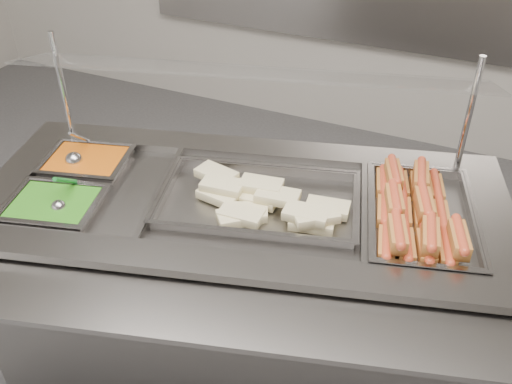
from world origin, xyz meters
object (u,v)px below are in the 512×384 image
at_px(sneeze_guard, 252,75).
at_px(pan_wraps, 259,203).
at_px(ladle, 75,159).
at_px(serving_spoon, 60,202).
at_px(pan_hotdogs, 420,222).
at_px(steam_counter, 244,287).

distance_m(sneeze_guard, pan_wraps, 0.40).
distance_m(ladle, serving_spoon, 0.26).
bearing_deg(pan_wraps, pan_hotdogs, 15.28).
bearing_deg(pan_wraps, serving_spoon, -152.20).
xyz_separation_m(pan_wraps, ladle, (-0.67, -0.06, 0.03)).
bearing_deg(ladle, pan_hotdogs, 9.58).
bearing_deg(sneeze_guard, pan_wraps, -59.38).
height_order(steam_counter, pan_hotdogs, pan_hotdogs).
bearing_deg(serving_spoon, pan_wraps, 27.80).
bearing_deg(ladle, serving_spoon, -60.71).
xyz_separation_m(sneeze_guard, pan_wraps, (0.10, -0.17, -0.35)).
distance_m(steam_counter, sneeze_guard, 0.75).
relative_size(sneeze_guard, ladle, 9.02).
height_order(sneeze_guard, pan_hotdogs, sneeze_guard).
relative_size(sneeze_guard, serving_spoon, 9.60).
bearing_deg(steam_counter, serving_spoon, -151.03).
xyz_separation_m(pan_wraps, serving_spoon, (-0.54, -0.29, 0.03)).
relative_size(steam_counter, pan_hotdogs, 3.28).
distance_m(pan_wraps, ladle, 0.67).
relative_size(steam_counter, pan_wraps, 2.67).
relative_size(pan_wraps, serving_spoon, 4.38).
height_order(steam_counter, serving_spoon, serving_spoon).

